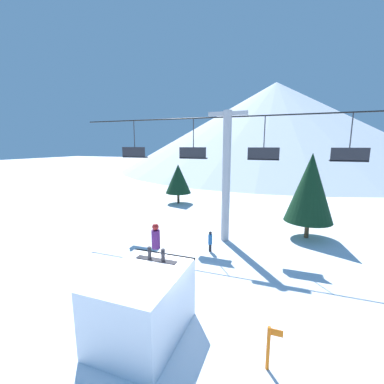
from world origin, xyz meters
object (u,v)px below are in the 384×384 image
object	(u,v)px
snowboarder	(156,242)
trail_marker	(269,347)
distant_skier	(210,241)
snow_ramp	(143,304)
pine_tree_near	(310,188)

from	to	relation	value
snowboarder	trail_marker	distance (m)	4.57
trail_marker	distant_skier	world-z (taller)	trail_marker
snowboarder	distant_skier	xyz separation A→B (m)	(0.16, 6.26, -2.18)
snow_ramp	trail_marker	size ratio (longest dim) A/B	2.46
snow_ramp	snowboarder	world-z (taller)	snowboarder
snow_ramp	pine_tree_near	distance (m)	13.21
snowboarder	trail_marker	bearing A→B (deg)	-13.45
pine_tree_near	distant_skier	xyz separation A→B (m)	(-5.46, -4.48, -2.75)
snowboarder	pine_tree_near	xyz separation A→B (m)	(5.62, 10.75, 0.57)
distant_skier	trail_marker	bearing A→B (deg)	-62.42
snow_ramp	trail_marker	xyz separation A→B (m)	(3.93, 0.03, -0.39)
snow_ramp	pine_tree_near	bearing A→B (deg)	64.33
snowboarder	distant_skier	bearing A→B (deg)	88.53
pine_tree_near	trail_marker	world-z (taller)	pine_tree_near
snow_ramp	pine_tree_near	xyz separation A→B (m)	(5.63, 11.72, 2.32)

